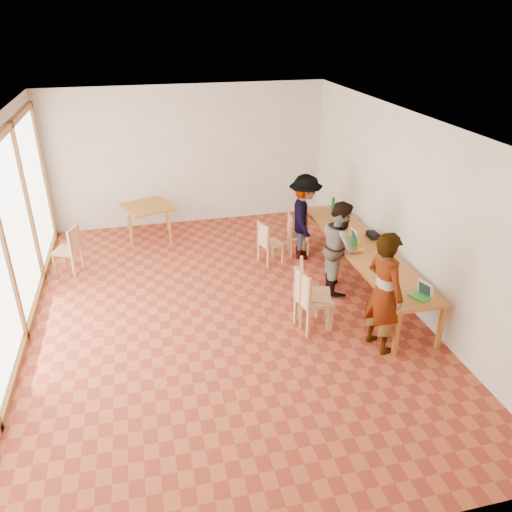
{
  "coord_description": "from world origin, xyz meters",
  "views": [
    {
      "loc": [
        -1.05,
        -6.67,
        4.38
      ],
      "look_at": [
        0.48,
        -0.27,
        1.1
      ],
      "focal_mm": 35.0,
      "sensor_mm": 36.0,
      "label": 1
    }
  ],
  "objects": [
    {
      "name": "wall_front",
      "position": [
        0.0,
        -4.0,
        1.5
      ],
      "size": [
        6.0,
        0.1,
        3.0
      ],
      "primitive_type": "cube",
      "color": "beige",
      "rests_on": "ground"
    },
    {
      "name": "black_pouch",
      "position": [
        2.82,
        0.65,
        0.8
      ],
      "size": [
        0.16,
        0.26,
        0.09
      ],
      "primitive_type": "cube",
      "color": "black",
      "rests_on": "communal_table"
    },
    {
      "name": "window_wall",
      "position": [
        -2.96,
        0.0,
        1.5
      ],
      "size": [
        0.1,
        8.0,
        3.0
      ],
      "primitive_type": "cube",
      "color": "white",
      "rests_on": "ground"
    },
    {
      "name": "communal_table",
      "position": [
        2.5,
        0.34,
        0.7
      ],
      "size": [
        0.8,
        4.0,
        0.75
      ],
      "color": "#A95D25",
      "rests_on": "ground"
    },
    {
      "name": "ground",
      "position": [
        0.0,
        0.0,
        0.0
      ],
      "size": [
        8.0,
        8.0,
        0.0
      ],
      "primitive_type": "plane",
      "color": "#A24727",
      "rests_on": "ground"
    },
    {
      "name": "chair_spare",
      "position": [
        -2.41,
        2.03,
        0.55
      ],
      "size": [
        0.54,
        0.54,
        0.48
      ],
      "rotation": [
        0.0,
        0.0,
        2.78
      ],
      "color": "tan",
      "rests_on": "ground"
    },
    {
      "name": "person_far",
      "position": [
        1.89,
        1.65,
        0.83
      ],
      "size": [
        0.86,
        1.19,
        1.65
      ],
      "primitive_type": "imported",
      "rotation": [
        0.0,
        0.0,
        1.32
      ],
      "color": "gray",
      "rests_on": "ground"
    },
    {
      "name": "chair_mid",
      "position": [
        1.22,
        -0.54,
        0.63
      ],
      "size": [
        0.6,
        0.6,
        0.55
      ],
      "rotation": [
        0.0,
        0.0,
        -0.32
      ],
      "color": "tan",
      "rests_on": "ground"
    },
    {
      "name": "person_near",
      "position": [
        2.02,
        -1.36,
        0.89
      ],
      "size": [
        0.59,
        0.74,
        1.79
      ],
      "primitive_type": "imported",
      "rotation": [
        0.0,
        0.0,
        1.84
      ],
      "color": "gray",
      "rests_on": "ground"
    },
    {
      "name": "chair_far",
      "position": [
        1.13,
        1.54,
        0.51
      ],
      "size": [
        0.49,
        0.49,
        0.44
      ],
      "rotation": [
        0.0,
        0.0,
        0.32
      ],
      "color": "tan",
      "rests_on": "ground"
    },
    {
      "name": "condiment_cup",
      "position": [
        2.57,
        -0.04,
        0.78
      ],
      "size": [
        0.08,
        0.08,
        0.06
      ],
      "primitive_type": "cylinder",
      "color": "white",
      "rests_on": "communal_table"
    },
    {
      "name": "yellow_mug",
      "position": [
        2.36,
        0.16,
        0.8
      ],
      "size": [
        0.14,
        0.14,
        0.1
      ],
      "primitive_type": "imported",
      "rotation": [
        0.0,
        0.0,
        -0.14
      ],
      "color": "yellow",
      "rests_on": "communal_table"
    },
    {
      "name": "ceiling",
      "position": [
        0.0,
        0.0,
        3.02
      ],
      "size": [
        6.0,
        8.0,
        0.04
      ],
      "primitive_type": "cube",
      "color": "white",
      "rests_on": "wall_back"
    },
    {
      "name": "pink_phone",
      "position": [
        2.34,
        -0.31,
        0.76
      ],
      "size": [
        0.05,
        0.1,
        0.01
      ],
      "primitive_type": "cube",
      "color": "#EE4374",
      "rests_on": "communal_table"
    },
    {
      "name": "chair_near",
      "position": [
        1.17,
        -0.71,
        0.6
      ],
      "size": [
        0.53,
        0.53,
        0.52
      ],
      "rotation": [
        0.0,
        0.0,
        0.18
      ],
      "color": "tan",
      "rests_on": "ground"
    },
    {
      "name": "chair_empty",
      "position": [
        1.75,
        1.82,
        0.51
      ],
      "size": [
        0.44,
        0.44,
        0.44
      ],
      "rotation": [
        0.0,
        0.0,
        -0.15
      ],
      "color": "tan",
      "rests_on": "ground"
    },
    {
      "name": "clear_glass",
      "position": [
        2.64,
        0.0,
        0.8
      ],
      "size": [
        0.07,
        0.07,
        0.09
      ],
      "primitive_type": "cylinder",
      "color": "silver",
      "rests_on": "communal_table"
    },
    {
      "name": "laptop_far",
      "position": [
        2.44,
        0.66,
        0.8
      ],
      "size": [
        0.2,
        0.23,
        0.18
      ],
      "rotation": [
        0.0,
        0.0,
        0.04
      ],
      "color": "green",
      "rests_on": "communal_table"
    },
    {
      "name": "side_table",
      "position": [
        -0.97,
        3.2,
        0.67
      ],
      "size": [
        0.9,
        0.9,
        0.75
      ],
      "rotation": [
        0.0,
        0.0,
        0.35
      ],
      "color": "#A95D25",
      "rests_on": "ground"
    },
    {
      "name": "person_mid",
      "position": [
        2.08,
        0.34,
        0.79
      ],
      "size": [
        0.74,
        0.88,
        1.59
      ],
      "primitive_type": "imported",
      "rotation": [
        0.0,
        0.0,
        1.37
      ],
      "color": "gray",
      "rests_on": "ground"
    },
    {
      "name": "laptop_near",
      "position": [
        2.62,
        -1.37,
        0.81
      ],
      "size": [
        0.3,
        0.32,
        0.22
      ],
      "rotation": [
        0.0,
        0.0,
        0.35
      ],
      "color": "green",
      "rests_on": "communal_table"
    },
    {
      "name": "wall_right",
      "position": [
        3.0,
        0.0,
        1.5
      ],
      "size": [
        0.1,
        8.0,
        3.0
      ],
      "primitive_type": "cube",
      "color": "beige",
      "rests_on": "ground"
    },
    {
      "name": "green_bottle",
      "position": [
        2.61,
        2.03,
        0.89
      ],
      "size": [
        0.07,
        0.07,
        0.28
      ],
      "primitive_type": "cylinder",
      "color": "#196529",
      "rests_on": "communal_table"
    },
    {
      "name": "laptop_mid",
      "position": [
        2.4,
        0.49,
        0.8
      ],
      "size": [
        0.22,
        0.24,
        0.18
      ],
      "rotation": [
        0.0,
        0.0,
        -0.22
      ],
      "color": "green",
      "rests_on": "communal_table"
    },
    {
      "name": "wall_back",
      "position": [
        0.0,
        4.0,
        1.5
      ],
      "size": [
        6.0,
        0.1,
        3.0
      ],
      "primitive_type": "cube",
      "color": "beige",
      "rests_on": "ground"
    }
  ]
}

